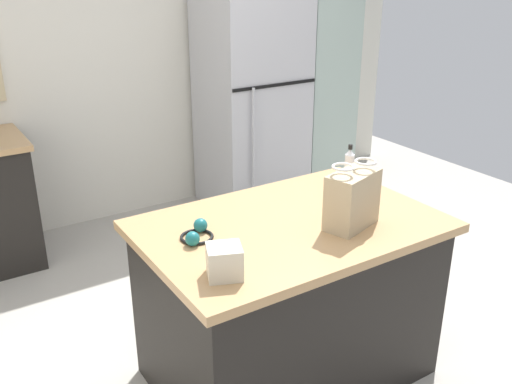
# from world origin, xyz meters

# --- Properties ---
(ground) EXTENTS (6.50, 6.50, 0.00)m
(ground) POSITION_xyz_m (0.00, 0.00, 0.00)
(ground) COLOR #ADA89E
(back_wall) EXTENTS (5.41, 0.13, 2.53)m
(back_wall) POSITION_xyz_m (-0.02, 2.27, 1.27)
(back_wall) COLOR silver
(back_wall) RESTS_ON ground
(kitchen_island) EXTENTS (1.39, 0.94, 0.87)m
(kitchen_island) POSITION_xyz_m (-0.16, -0.18, 0.44)
(kitchen_island) COLOR black
(kitchen_island) RESTS_ON ground
(refrigerator) EXTENTS (0.79, 0.72, 1.78)m
(refrigerator) POSITION_xyz_m (0.91, 1.85, 0.89)
(refrigerator) COLOR #B7B7BC
(refrigerator) RESTS_ON ground
(tall_cabinet) EXTENTS (0.50, 0.65, 2.25)m
(tall_cabinet) POSITION_xyz_m (1.57, 1.85, 1.12)
(tall_cabinet) COLOR #9EB2A8
(tall_cabinet) RESTS_ON ground
(shopping_bag) EXTENTS (0.30, 0.22, 0.31)m
(shopping_bag) POSITION_xyz_m (0.05, -0.36, 1.00)
(shopping_bag) COLOR tan
(shopping_bag) RESTS_ON kitchen_island
(small_box) EXTENTS (0.17, 0.17, 0.13)m
(small_box) POSITION_xyz_m (-0.66, -0.44, 0.93)
(small_box) COLOR beige
(small_box) RESTS_ON kitchen_island
(bottle) EXTENTS (0.05, 0.05, 0.24)m
(bottle) POSITION_xyz_m (0.36, 0.01, 0.98)
(bottle) COLOR white
(bottle) RESTS_ON kitchen_island
(ear_defenders) EXTENTS (0.21, 0.21, 0.06)m
(ear_defenders) POSITION_xyz_m (-0.61, -0.09, 0.89)
(ear_defenders) COLOR black
(ear_defenders) RESTS_ON kitchen_island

